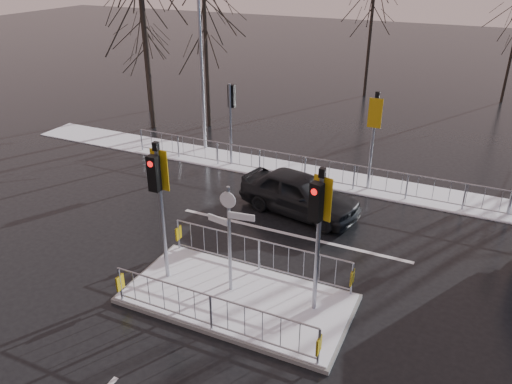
% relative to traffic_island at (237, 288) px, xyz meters
% --- Properties ---
extents(ground, '(120.00, 120.00, 0.00)m').
position_rel_traffic_island_xyz_m(ground, '(0.01, -0.01, -0.39)').
color(ground, black).
rests_on(ground, ground).
extents(snow_verge, '(30.00, 2.00, 0.04)m').
position_rel_traffic_island_xyz_m(snow_verge, '(0.01, 8.59, -0.37)').
color(snow_verge, white).
rests_on(snow_verge, ground).
extents(lane_markings, '(8.00, 11.38, 0.01)m').
position_rel_traffic_island_xyz_m(lane_markings, '(0.01, -0.34, -0.39)').
color(lane_markings, silver).
rests_on(lane_markings, ground).
extents(traffic_island, '(6.00, 3.04, 4.15)m').
position_rel_traffic_island_xyz_m(traffic_island, '(0.00, 0.00, 0.00)').
color(traffic_island, slate).
rests_on(traffic_island, ground).
extents(far_kerb_fixtures, '(18.00, 0.65, 3.83)m').
position_rel_traffic_island_xyz_m(far_kerb_fixtures, '(0.31, 8.08, 0.63)').
color(far_kerb_fixtures, '#9296A0').
rests_on(far_kerb_fixtures, ground).
extents(car_far_lane, '(4.63, 2.57, 1.49)m').
position_rel_traffic_island_xyz_m(car_far_lane, '(-0.25, 5.37, 0.35)').
color(car_far_lane, black).
rests_on(car_far_lane, ground).
extents(tree_near_a, '(4.75, 4.75, 8.97)m').
position_rel_traffic_island_xyz_m(tree_near_a, '(-10.49, 10.99, 5.72)').
color(tree_near_a, black).
rests_on(tree_near_a, ground).
extents(tree_near_b, '(4.00, 4.00, 7.55)m').
position_rel_traffic_island_xyz_m(tree_near_b, '(-7.99, 12.49, 4.76)').
color(tree_near_b, black).
rests_on(tree_near_b, ground).
extents(tree_near_c, '(3.50, 3.50, 6.61)m').
position_rel_traffic_island_xyz_m(tree_near_c, '(-12.49, 13.49, 4.11)').
color(tree_near_c, black).
rests_on(tree_near_c, ground).
extents(tree_far_a, '(3.75, 3.75, 7.08)m').
position_rel_traffic_island_xyz_m(tree_far_a, '(-1.99, 21.99, 4.43)').
color(tree_far_a, black).
rests_on(tree_far_a, ground).
extents(street_lamp_left, '(1.25, 0.18, 8.20)m').
position_rel_traffic_island_xyz_m(street_lamp_left, '(-6.42, 9.49, 4.10)').
color(street_lamp_left, '#9296A0').
rests_on(street_lamp_left, ground).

